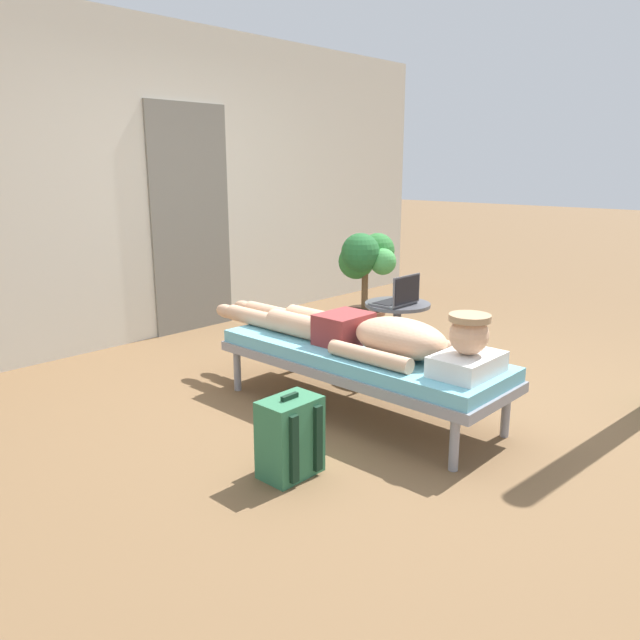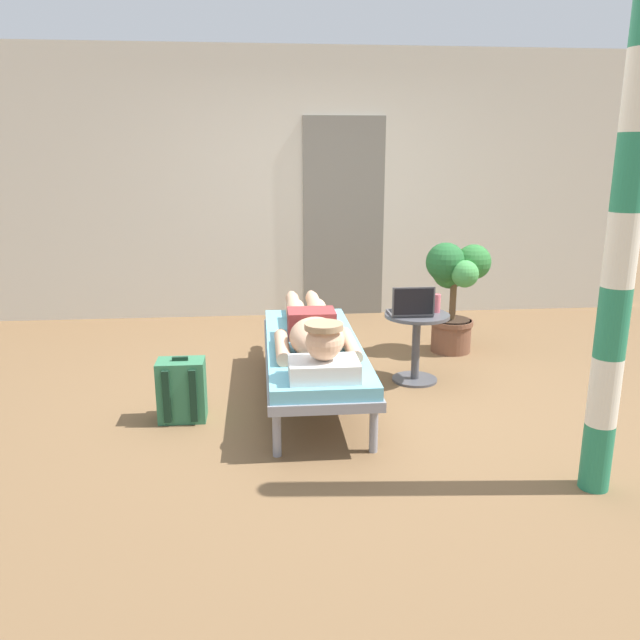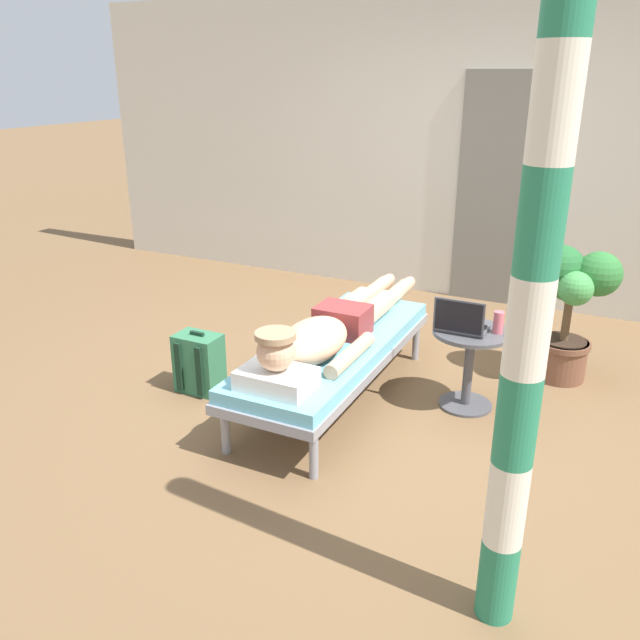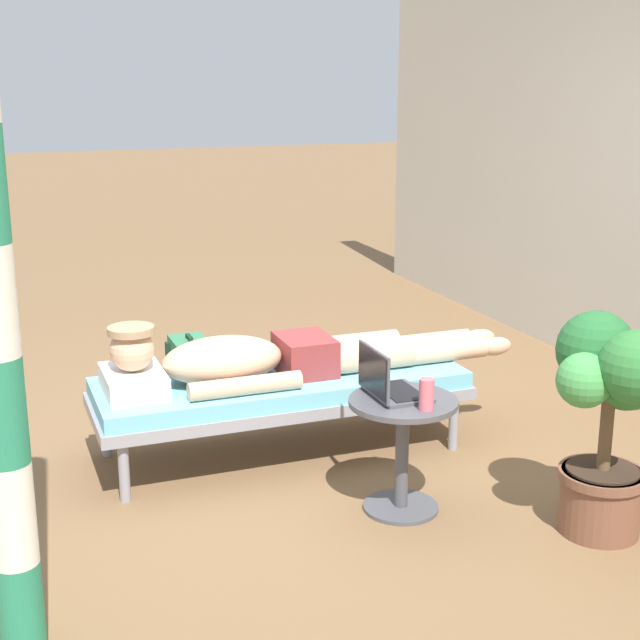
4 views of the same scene
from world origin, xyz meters
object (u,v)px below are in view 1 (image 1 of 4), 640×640
object	(u,v)px
lounge_chair	(359,359)
side_table	(397,325)
person_reclining	(369,334)
drink_glass	(406,290)
backpack	(290,438)
potted_plant	(366,274)
laptop	(399,297)

from	to	relation	value
lounge_chair	side_table	bearing A→B (deg)	20.44
lounge_chair	person_reclining	size ratio (longest dim) A/B	0.87
side_table	drink_glass	world-z (taller)	drink_glass
backpack	potted_plant	distance (m)	2.54
lounge_chair	drink_glass	size ratio (longest dim) A/B	13.80
side_table	drink_glass	distance (m)	0.28
person_reclining	laptop	bearing A→B (deg)	23.14
side_table	potted_plant	size ratio (longest dim) A/B	0.55
lounge_chair	side_table	distance (m)	0.85
side_table	potted_plant	world-z (taller)	potted_plant
lounge_chair	potted_plant	bearing A→B (deg)	37.64
person_reclining	lounge_chair	bearing A→B (deg)	90.00
backpack	potted_plant	world-z (taller)	potted_plant
backpack	drink_glass	bearing A→B (deg)	18.25
side_table	laptop	bearing A→B (deg)	-139.48
person_reclining	potted_plant	xyz separation A→B (m)	(1.29, 1.07, 0.07)
person_reclining	drink_glass	xyz separation A→B (m)	(0.95, 0.40, 0.07)
backpack	side_table	bearing A→B (deg)	18.73
lounge_chair	backpack	world-z (taller)	backpack
person_reclining	potted_plant	world-z (taller)	potted_plant
lounge_chair	backpack	bearing A→B (deg)	-162.87
side_table	potted_plant	distance (m)	0.89
drink_glass	potted_plant	distance (m)	0.75
lounge_chair	person_reclining	bearing A→B (deg)	-90.00
laptop	drink_glass	world-z (taller)	laptop
drink_glass	laptop	bearing A→B (deg)	-157.89
lounge_chair	laptop	distance (m)	0.81
person_reclining	side_table	xyz separation A→B (m)	(0.80, 0.37, -0.16)
drink_glass	lounge_chair	bearing A→B (deg)	-160.73
person_reclining	drink_glass	size ratio (longest dim) A/B	15.80
laptop	backpack	distance (m)	1.73
laptop	potted_plant	world-z (taller)	potted_plant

